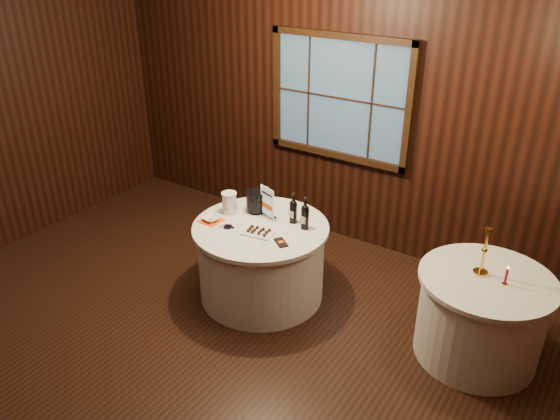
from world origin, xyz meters
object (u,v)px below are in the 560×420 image
Objects in this scene: main_table at (261,260)px; sign_stand at (268,207)px; glass_pitcher at (230,203)px; brass_candlestick at (483,257)px; red_candle at (506,277)px; grape_bunch at (228,227)px; ice_bucket at (256,201)px; cracker_bowl at (211,219)px; port_bottle_left at (293,210)px; port_bottle_right at (305,215)px; side_table at (480,316)px; chocolate_plate at (258,232)px; chocolate_box at (281,242)px.

sign_stand is at bearing 100.89° from main_table.
glass_pitcher is 0.51× the size of brass_candlestick.
sign_stand reaches higher than red_candle.
sign_stand is 0.44m from grape_bunch.
ice_bucket is 1.38× the size of cracker_bowl.
sign_stand is 0.18m from ice_bucket.
port_bottle_left is 1.94× the size of cracker_bowl.
main_table is at bearing -59.75° from sign_stand.
glass_pitcher is (-0.77, -0.13, -0.03)m from port_bottle_right.
chocolate_plate is at bearing -167.40° from side_table.
cracker_bowl is (-0.24, -0.40, -0.09)m from ice_bucket.
side_table is (2.00, 0.30, 0.00)m from main_table.
port_bottle_left is 0.95× the size of chocolate_plate.
side_table is at bearing 2.21° from ice_bucket.
chocolate_box is at bearing -25.92° from main_table.
sign_stand is 0.51m from chocolate_box.
red_candle is (1.92, 0.05, -0.06)m from port_bottle_left.
ice_bucket reaches higher than grape_bunch.
port_bottle_right reaches higher than main_table.
cracker_bowl is (-0.81, -0.37, -0.11)m from port_bottle_right.
side_table is 1.77m from chocolate_box.
cracker_bowl is 2.62m from red_candle.
sign_stand is 2.01× the size of chocolate_box.
red_candle is at bearing 11.07° from chocolate_plate.
chocolate_plate is (-0.15, -0.36, -0.11)m from port_bottle_left.
port_bottle_right reaches higher than red_candle.
chocolate_box is at bearing -164.48° from side_table.
red_candle is at bearing 49.38° from chocolate_box.
chocolate_plate is at bearing -52.05° from ice_bucket.
cracker_bowl is (-0.41, -0.35, -0.09)m from sign_stand.
chocolate_box is at bearing 5.75° from grape_bunch.
sign_stand is at bearing 173.56° from chocolate_box.
grape_bunch is at bearing -134.89° from main_table.
chocolate_plate is 1.92m from brass_candlestick.
main_table is at bearing -46.38° from ice_bucket.
chocolate_box is at bearing -72.69° from port_bottle_left.
port_bottle_right reaches higher than grape_bunch.
glass_pitcher reaches higher than chocolate_box.
ice_bucket is 0.44m from grape_bunch.
cracker_bowl is (-0.78, -0.02, 0.02)m from chocolate_box.
port_bottle_left is at bearing 45.80° from grape_bunch.
brass_candlestick reaches higher than ice_bucket.
side_table is 3.61× the size of port_bottle_left.
sign_stand reaches higher than chocolate_plate.
main_table is 0.64m from glass_pitcher.
side_table is at bearing 51.32° from chocolate_box.
main_table is 4.28× the size of port_bottle_left.
port_bottle_right is 1.57m from brass_candlestick.
port_bottle_right reaches higher than ice_bucket.
chocolate_box is at bearing -163.00° from brass_candlestick.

